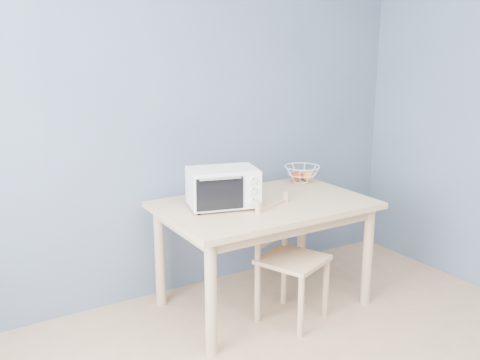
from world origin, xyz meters
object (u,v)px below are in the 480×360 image
fruit_basket (301,174)px  dining_chair (288,261)px  dining_table (264,216)px  toaster_oven (220,187)px

fruit_basket → dining_chair: fruit_basket is taller
dining_table → dining_chair: size_ratio=1.71×
dining_table → toaster_oven: size_ratio=2.79×
dining_table → toaster_oven: toaster_oven is taller
toaster_oven → dining_table: bearing=5.3°
dining_table → dining_chair: bearing=-84.2°
dining_chair → fruit_basket: bearing=24.3°
dining_table → toaster_oven: 0.40m
fruit_basket → toaster_oven: bearing=-163.6°
toaster_oven → dining_chair: size_ratio=0.61×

